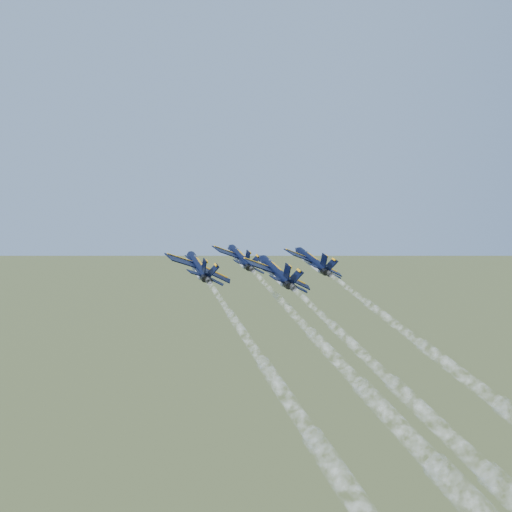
# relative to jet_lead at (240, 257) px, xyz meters

# --- Properties ---
(jet_lead) EXTENTS (10.39, 15.36, 5.39)m
(jet_lead) POSITION_rel_jet_lead_xyz_m (0.00, 0.00, 0.00)
(jet_lead) COLOR black
(jet_left) EXTENTS (10.39, 15.36, 5.39)m
(jet_left) POSITION_rel_jet_lead_xyz_m (-5.33, -13.84, 0.00)
(jet_left) COLOR black
(jet_right) EXTENTS (10.39, 15.36, 5.39)m
(jet_right) POSITION_rel_jet_lead_xyz_m (13.35, -4.62, 0.00)
(jet_right) COLOR black
(jet_slot) EXTENTS (10.39, 15.36, 5.39)m
(jet_slot) POSITION_rel_jet_lead_xyz_m (7.69, -19.13, 0.00)
(jet_slot) COLOR black
(smoke_trail_lead) EXTENTS (32.03, 65.58, 3.18)m
(smoke_trail_lead) POSITION_rel_jet_lead_xyz_m (23.24, -49.92, 0.03)
(smoke_trail_lead) COLOR white
(smoke_trail_left) EXTENTS (32.03, 65.58, 3.18)m
(smoke_trail_left) POSITION_rel_jet_lead_xyz_m (17.91, -63.75, 0.03)
(smoke_trail_left) COLOR white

